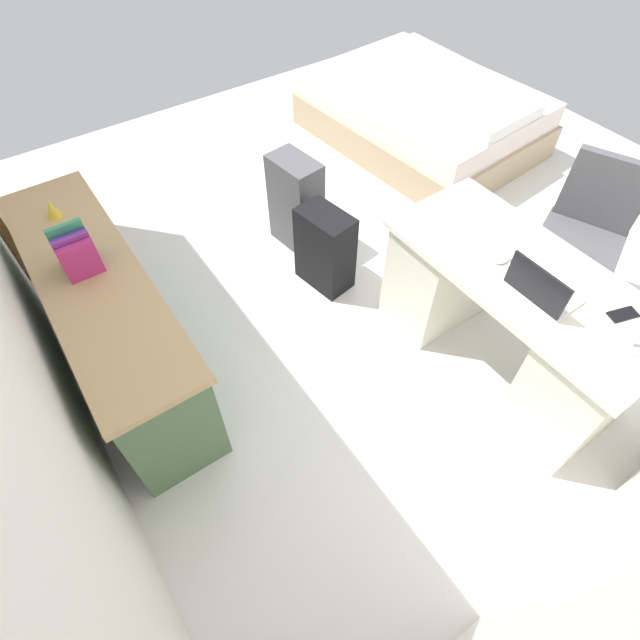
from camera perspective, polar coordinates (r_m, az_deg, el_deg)
name	(u,v)px	position (r m, az deg, el deg)	size (l,w,h in m)	color
ground_plane	(383,247)	(3.70, 7.20, 8.30)	(5.52, 5.52, 0.00)	silver
desk	(508,318)	(2.89, 20.73, 0.20)	(1.44, 0.67, 0.74)	silver
office_chair	(578,244)	(3.45, 27.44, 7.73)	(0.60, 0.60, 0.94)	black
credenza	(112,320)	(2.96, -22.76, -0.02)	(1.80, 0.48, 0.72)	#4C6B47
bed	(423,114)	(4.79, 11.71, 22.09)	(2.01, 1.55, 0.58)	tan
suitcase_black	(325,249)	(3.24, 0.57, 8.11)	(0.36, 0.22, 0.56)	black
suitcase_spare_grey	(296,203)	(3.52, -2.79, 13.25)	(0.36, 0.22, 0.67)	#4C4C51
laptop	(541,289)	(2.51, 24.05, 3.29)	(0.31, 0.22, 0.21)	silver
computer_mouse	(502,258)	(2.64, 20.17, 6.64)	(0.06, 0.10, 0.03)	white
cell_phone_near_laptop	(623,314)	(2.64, 31.42, 0.54)	(0.07, 0.14, 0.01)	black
book_row	(76,251)	(2.70, -26.21, 7.07)	(0.20, 0.17, 0.24)	#AC2767
figurine_small	(52,209)	(3.11, -28.41, 11.17)	(0.08, 0.08, 0.11)	gold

